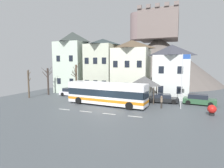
% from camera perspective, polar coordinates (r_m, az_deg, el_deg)
% --- Properties ---
extents(ground_plane, '(40.00, 60.00, 0.07)m').
position_cam_1_polar(ground_plane, '(22.86, -3.02, -8.07)').
color(ground_plane, '#4A5055').
extents(townhouse_00, '(5.64, 5.95, 12.07)m').
position_cam_1_polar(townhouse_00, '(38.21, -12.08, 6.71)').
color(townhouse_00, silver).
rests_on(townhouse_00, ground_plane).
extents(townhouse_01, '(5.09, 6.96, 10.47)m').
position_cam_1_polar(townhouse_01, '(35.66, -2.86, 5.60)').
color(townhouse_01, beige).
rests_on(townhouse_01, ground_plane).
extents(townhouse_02, '(6.16, 5.87, 9.90)m').
position_cam_1_polar(townhouse_02, '(33.27, 6.09, 5.04)').
color(townhouse_02, silver).
rests_on(townhouse_02, ground_plane).
extents(townhouse_03, '(5.56, 5.17, 8.83)m').
position_cam_1_polar(townhouse_03, '(31.93, 18.06, 3.76)').
color(townhouse_03, white).
rests_on(townhouse_03, ground_plane).
extents(hilltop_castle, '(34.39, 34.39, 21.22)m').
position_cam_1_polar(hilltop_castle, '(55.32, 14.22, 7.84)').
color(hilltop_castle, '#605853').
rests_on(hilltop_castle, ground_plane).
extents(transit_bus, '(11.42, 3.61, 3.11)m').
position_cam_1_polar(transit_bus, '(25.02, -1.72, -3.08)').
color(transit_bus, white).
rests_on(transit_bus, ground_plane).
extents(bus_shelter, '(3.60, 3.60, 3.83)m').
position_cam_1_polar(bus_shelter, '(27.75, 10.08, 0.92)').
color(bus_shelter, '#473D33').
rests_on(bus_shelter, ground_plane).
extents(parked_car_00, '(4.51, 2.36, 1.25)m').
position_cam_1_polar(parked_car_00, '(27.81, 15.53, -4.35)').
color(parked_car_00, black).
rests_on(parked_car_00, ground_plane).
extents(parked_car_01, '(4.47, 1.92, 1.40)m').
position_cam_1_polar(parked_car_01, '(33.20, -12.50, -2.47)').
color(parked_car_01, silver).
rests_on(parked_car_01, ground_plane).
extents(parked_car_02, '(4.42, 2.43, 1.45)m').
position_cam_1_polar(parked_car_02, '(28.20, 25.62, -4.42)').
color(parked_car_02, '#2F5A39').
rests_on(parked_car_02, ground_plane).
extents(pedestrian_00, '(0.28, 0.29, 1.62)m').
position_cam_1_polar(pedestrian_00, '(24.04, 15.24, -5.17)').
color(pedestrian_00, '#38332D').
rests_on(pedestrian_00, ground_plane).
extents(pedestrian_01, '(0.34, 0.38, 1.58)m').
position_cam_1_polar(pedestrian_01, '(26.05, 9.20, -4.40)').
color(pedestrian_01, '#2D2D38').
rests_on(pedestrian_01, ground_plane).
extents(public_bench, '(1.75, 0.48, 0.87)m').
position_cam_1_polar(public_bench, '(29.81, 15.38, -3.93)').
color(public_bench, '#33473D').
rests_on(public_bench, ground_plane).
extents(flagpole, '(0.95, 0.10, 6.87)m').
position_cam_1_polar(flagpole, '(24.13, 21.22, 1.96)').
color(flagpole, silver).
rests_on(flagpole, ground_plane).
extents(harbour_buoy, '(0.93, 0.93, 1.18)m').
position_cam_1_polar(harbour_buoy, '(22.94, 28.83, -7.01)').
color(harbour_buoy, black).
rests_on(harbour_buoy, ground_plane).
extents(bare_tree_00, '(1.90, 1.53, 5.18)m').
position_cam_1_polar(bare_tree_00, '(35.47, -19.43, 1.00)').
color(bare_tree_00, '#382D28').
rests_on(bare_tree_00, ground_plane).
extents(bare_tree_01, '(1.63, 1.13, 5.92)m').
position_cam_1_polar(bare_tree_01, '(29.79, -11.13, 0.86)').
color(bare_tree_01, brown).
rests_on(bare_tree_01, ground_plane).
extents(bare_tree_02, '(1.23, 1.52, 4.76)m').
position_cam_1_polar(bare_tree_02, '(33.35, -24.66, 0.25)').
color(bare_tree_02, brown).
rests_on(bare_tree_02, ground_plane).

